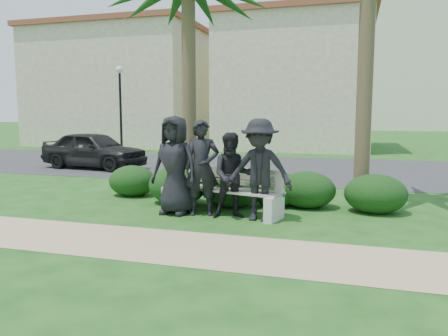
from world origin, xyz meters
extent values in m
plane|color=#174A15|center=(0.00, 0.00, 0.00)|extent=(160.00, 160.00, 0.00)
cube|color=tan|center=(0.00, -1.80, 0.00)|extent=(30.00, 1.60, 0.01)
cube|color=#2D2D30|center=(0.00, 8.00, 0.00)|extent=(160.00, 8.00, 0.01)
cube|color=tan|center=(-12.00, 18.00, 3.50)|extent=(10.00, 8.00, 7.00)
cube|color=brown|center=(-12.00, 18.00, 7.15)|extent=(10.40, 8.40, 0.30)
cube|color=tan|center=(-1.00, 18.00, 3.50)|extent=(8.00, 8.00, 7.00)
cube|color=brown|center=(-1.00, 18.00, 7.15)|extent=(8.40, 8.40, 0.30)
cylinder|color=black|center=(-9.00, 12.00, 2.00)|extent=(0.12, 0.12, 4.00)
sphere|color=white|center=(-9.00, 12.00, 4.11)|extent=(0.36, 0.36, 0.36)
cube|color=gray|center=(-0.28, 0.46, 0.47)|extent=(2.55, 1.17, 0.04)
cube|color=gray|center=(-0.28, 0.70, 0.73)|extent=(2.42, 0.66, 0.29)
cube|color=beige|center=(-1.44, 0.46, 0.23)|extent=(0.30, 0.59, 0.46)
cube|color=beige|center=(0.88, 0.46, 0.23)|extent=(0.30, 0.59, 0.46)
imported|color=black|center=(-1.10, 0.17, 0.96)|extent=(1.00, 0.71, 1.91)
imported|color=black|center=(-0.57, 0.23, 0.92)|extent=(0.77, 0.62, 1.84)
imported|color=black|center=(0.05, 0.18, 0.80)|extent=(0.91, 0.80, 1.60)
imported|color=black|center=(0.57, 0.12, 0.93)|extent=(1.21, 0.70, 1.86)
ellipsoid|color=black|center=(-2.84, 1.66, 0.37)|extent=(1.15, 0.95, 0.75)
ellipsoid|color=black|center=(-1.45, 1.12, 0.42)|extent=(1.30, 1.07, 0.85)
ellipsoid|color=black|center=(-0.25, 1.14, 0.42)|extent=(1.29, 1.06, 0.84)
ellipsoid|color=black|center=(0.63, 1.51, 0.38)|extent=(1.16, 0.96, 0.76)
ellipsoid|color=black|center=(1.29, 1.52, 0.39)|extent=(1.20, 0.99, 0.78)
ellipsoid|color=black|center=(2.65, 1.40, 0.40)|extent=(1.21, 1.00, 0.79)
cylinder|color=brown|center=(-1.52, 2.05, 2.50)|extent=(0.32, 0.32, 5.00)
cylinder|color=brown|center=(2.38, 2.05, 2.94)|extent=(0.32, 0.32, 5.88)
imported|color=black|center=(-6.69, 6.01, 0.66)|extent=(4.06, 2.05, 1.33)
camera|label=1|loc=(2.18, -7.59, 1.95)|focal=35.00mm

